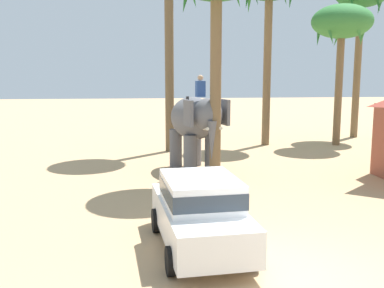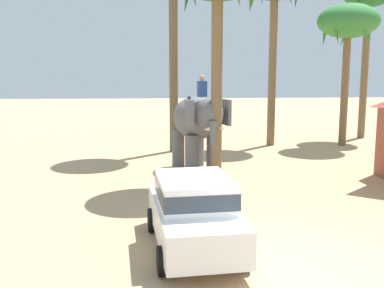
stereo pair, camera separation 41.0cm
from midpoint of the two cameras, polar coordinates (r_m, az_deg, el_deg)
ground_plane at (r=9.41m, az=11.60°, el=-16.41°), size 120.00×120.00×0.00m
car_sedan_foreground at (r=10.39m, az=-0.16°, el=-8.22°), size 2.16×4.24×1.70m
elephant_with_mahout at (r=18.16m, az=-0.28°, el=2.68°), size 2.35×4.01×3.88m
palm_tree_behind_elephant at (r=26.08m, az=17.79°, el=13.97°), size 3.20×3.20×7.52m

